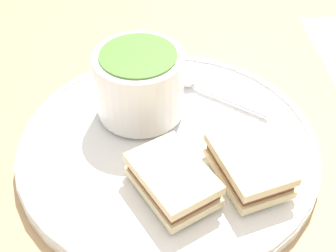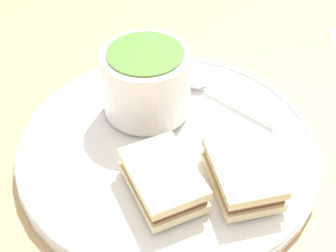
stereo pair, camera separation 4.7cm
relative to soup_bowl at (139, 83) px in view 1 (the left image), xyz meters
name	(u,v)px [view 1 (the left image)]	position (x,y,z in m)	size (l,w,h in m)	color
ground_plane	(168,152)	(-0.05, 0.03, -0.05)	(2.40, 2.40, 0.00)	tan
plate	(168,146)	(-0.05, 0.03, -0.04)	(0.31, 0.31, 0.02)	white
soup_bowl	(139,83)	(0.00, 0.00, 0.00)	(0.09, 0.09, 0.07)	white
spoon	(190,83)	(-0.04, -0.06, -0.03)	(0.13, 0.04, 0.01)	silver
sandwich_half_near	(173,180)	(-0.07, 0.09, -0.02)	(0.10, 0.09, 0.03)	beige
sandwich_half_far	(249,165)	(-0.13, 0.05, -0.02)	(0.10, 0.10, 0.03)	beige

